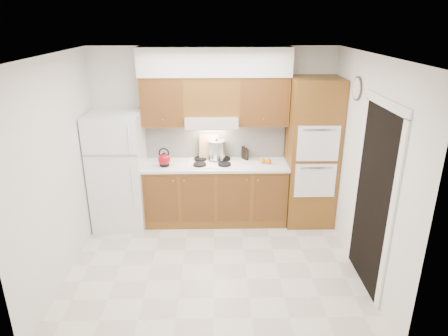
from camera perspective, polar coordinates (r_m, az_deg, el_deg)
name	(u,v)px	position (r m, az deg, el deg)	size (l,w,h in m)	color
floor	(214,264)	(5.28, -1.41, -13.52)	(3.60, 3.60, 0.00)	beige
ceiling	(212,55)	(4.38, -1.72, 15.83)	(3.60, 3.60, 0.00)	white
wall_back	(214,134)	(6.10, -1.49, 4.81)	(3.60, 0.02, 2.60)	white
wall_left	(59,171)	(5.02, -22.54, -0.38)	(0.02, 3.00, 2.60)	white
wall_right	(365,169)	(5.00, 19.55, -0.08)	(0.02, 3.00, 2.60)	white
fridge	(119,171)	(6.07, -14.84, -0.36)	(0.75, 0.72, 1.72)	white
base_cabinets	(216,193)	(6.11, -1.19, -3.65)	(2.11, 0.60, 0.90)	brown
countertop	(216,165)	(5.92, -1.22, 0.45)	(2.13, 0.62, 0.04)	white
backsplash	(215,140)	(6.11, -1.25, 4.05)	(2.11, 0.03, 0.56)	white
oven_cabinet	(311,153)	(6.02, 12.38, 2.10)	(0.70, 0.65, 2.20)	brown
upper_cab_left	(163,101)	(5.86, -8.65, 9.45)	(0.63, 0.33, 0.70)	brown
upper_cab_right	(263,101)	(5.85, 5.57, 9.57)	(0.73, 0.33, 0.70)	brown
range_hood	(212,120)	(5.81, -1.77, 6.81)	(0.75, 0.45, 0.15)	silver
upper_cab_over_hood	(211,96)	(5.80, -1.80, 10.31)	(0.75, 0.33, 0.55)	brown
soffit	(215,61)	(5.72, -1.34, 14.97)	(2.13, 0.36, 0.40)	silver
cooktop	(212,163)	(5.93, -1.71, 0.75)	(0.74, 0.50, 0.01)	white
doorway	(373,201)	(4.79, 20.46, -4.37)	(0.02, 0.90, 2.10)	black
wall_clock	(357,89)	(5.28, 18.49, 10.72)	(0.30, 0.30, 0.02)	#3F3833
kettle	(164,160)	(5.85, -8.54, 1.20)	(0.18, 0.18, 0.18)	maroon
cutting_board	(209,147)	(6.03, -2.20, 3.02)	(0.28, 0.02, 0.37)	tan
stock_pot	(217,150)	(6.00, -1.07, 2.63)	(0.27, 0.27, 0.28)	#BBBBC0
condiment_a	(243,152)	(6.11, 2.75, 2.25)	(0.05, 0.05, 0.19)	black
condiment_b	(245,154)	(6.07, 3.08, 2.06)	(0.06, 0.06, 0.18)	black
condiment_c	(247,155)	(6.05, 3.28, 1.90)	(0.06, 0.06, 0.17)	black
orange_near	(268,161)	(5.93, 6.37, 0.98)	(0.08, 0.08, 0.08)	orange
orange_far	(262,161)	(5.94, 5.50, 1.05)	(0.08, 0.08, 0.08)	orange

